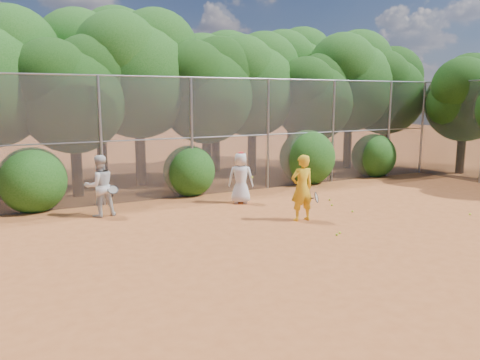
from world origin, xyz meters
TOP-DOWN VIEW (x-y plane):
  - ground at (0.00, 0.00)m, footprint 80.00×80.00m
  - fence_back at (-0.12, 6.00)m, footprint 20.05×0.09m
  - tree_2 at (-4.45, 7.83)m, footprint 3.99×3.47m
  - tree_3 at (-1.94, 8.84)m, footprint 4.89×4.26m
  - tree_4 at (0.55, 8.24)m, footprint 4.19×3.64m
  - tree_5 at (3.06, 9.04)m, footprint 4.51×3.92m
  - tree_6 at (5.55, 8.03)m, footprint 3.86×3.36m
  - tree_7 at (8.06, 8.64)m, footprint 4.77×4.14m
  - tree_8 at (10.05, 8.34)m, footprint 4.25×3.70m
  - tree_10 at (-2.93, 11.05)m, footprint 5.15×4.48m
  - tree_11 at (2.06, 10.64)m, footprint 4.64×4.03m
  - tree_12 at (6.56, 11.24)m, footprint 5.02×4.37m
  - tree_13 at (11.45, 5.03)m, footprint 3.86×3.36m
  - bush_0 at (-6.00, 6.30)m, footprint 2.00×2.00m
  - bush_1 at (-1.00, 6.30)m, footprint 1.80×1.80m
  - bush_2 at (4.00, 6.30)m, footprint 2.20×2.20m
  - bush_3 at (7.50, 6.30)m, footprint 1.90×1.90m
  - player_yellow at (0.41, 1.56)m, footprint 0.85×0.58m
  - player_teen at (-0.06, 4.23)m, footprint 0.95×0.86m
  - player_white at (-4.38, 4.59)m, footprint 0.93×0.82m
  - ball_0 at (2.27, 1.60)m, footprint 0.07×0.07m
  - ball_1 at (2.26, 2.53)m, footprint 0.07×0.07m
  - ball_2 at (0.50, 0.03)m, footprint 0.07×0.07m
  - ball_3 at (5.05, -0.23)m, footprint 0.07×0.07m
  - ball_4 at (0.33, -0.07)m, footprint 0.07×0.07m
  - ball_5 at (2.68, 3.18)m, footprint 0.07×0.07m

SIDE VIEW (x-z plane):
  - ground at x=0.00m, z-range 0.00..0.00m
  - ball_0 at x=2.27m, z-range 0.00..0.07m
  - ball_1 at x=2.26m, z-range 0.00..0.07m
  - ball_2 at x=0.50m, z-range 0.00..0.07m
  - ball_3 at x=5.05m, z-range 0.00..0.07m
  - ball_4 at x=0.33m, z-range 0.00..0.07m
  - ball_5 at x=2.68m, z-range 0.00..0.07m
  - player_teen at x=-0.06m, z-range -0.01..1.66m
  - player_white at x=-4.38m, z-range 0.00..1.76m
  - bush_1 at x=-1.00m, z-range 0.00..1.80m
  - player_yellow at x=0.41m, z-range 0.00..1.82m
  - bush_3 at x=7.50m, z-range 0.00..1.90m
  - bush_0 at x=-6.00m, z-range 0.00..2.00m
  - bush_2 at x=4.00m, z-range 0.00..2.20m
  - fence_back at x=-0.12m, z-range 0.04..4.06m
  - tree_6 at x=5.55m, z-range 0.82..6.11m
  - tree_13 at x=11.45m, z-range 0.82..6.11m
  - tree_2 at x=-4.45m, z-range 0.85..6.32m
  - tree_4 at x=0.55m, z-range 0.89..6.62m
  - tree_8 at x=10.05m, z-range 0.91..6.73m
  - tree_5 at x=3.06m, z-range 0.96..7.13m
  - tree_11 at x=2.06m, z-range 0.99..7.34m
  - tree_7 at x=8.06m, z-range 1.02..7.54m
  - tree_3 at x=-1.94m, z-range 1.04..7.75m
  - tree_12 at x=6.56m, z-range 1.07..7.95m
  - tree_10 at x=-2.93m, z-range 1.10..8.16m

